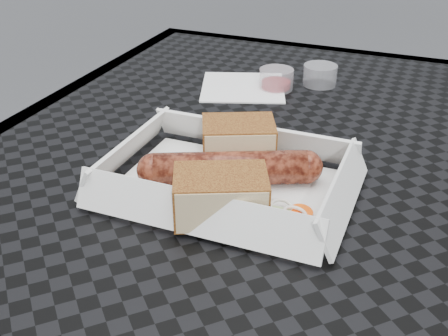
# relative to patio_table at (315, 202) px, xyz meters

# --- Properties ---
(patio_table) EXTENTS (0.80, 0.80, 0.74)m
(patio_table) POSITION_rel_patio_table_xyz_m (0.00, 0.00, 0.00)
(patio_table) COLOR black
(patio_table) RESTS_ON ground
(food_tray) EXTENTS (0.22, 0.15, 0.00)m
(food_tray) POSITION_rel_patio_table_xyz_m (-0.07, -0.13, 0.08)
(food_tray) COLOR white
(food_tray) RESTS_ON patio_table
(bratwurst) EXTENTS (0.18, 0.10, 0.04)m
(bratwurst) POSITION_rel_patio_table_xyz_m (-0.07, -0.12, 0.10)
(bratwurst) COLOR maroon
(bratwurst) RESTS_ON food_tray
(bread_near) EXTENTS (0.09, 0.08, 0.05)m
(bread_near) POSITION_rel_patio_table_xyz_m (-0.07, -0.08, 0.10)
(bread_near) COLOR brown
(bread_near) RESTS_ON food_tray
(bread_far) EXTENTS (0.10, 0.09, 0.04)m
(bread_far) POSITION_rel_patio_table_xyz_m (-0.05, -0.18, 0.10)
(bread_far) COLOR brown
(bread_far) RESTS_ON food_tray
(veg_garnish) EXTENTS (0.03, 0.03, 0.00)m
(veg_garnish) POSITION_rel_patio_table_xyz_m (0.01, -0.16, 0.08)
(veg_garnish) COLOR #FF560B
(veg_garnish) RESTS_ON food_tray
(napkin) EXTENTS (0.15, 0.15, 0.00)m
(napkin) POSITION_rel_patio_table_xyz_m (-0.15, 0.15, 0.08)
(napkin) COLOR white
(napkin) RESTS_ON patio_table
(condiment_cup_sauce) EXTENTS (0.05, 0.05, 0.03)m
(condiment_cup_sauce) POSITION_rel_patio_table_xyz_m (-0.11, 0.16, 0.09)
(condiment_cup_sauce) COLOR maroon
(condiment_cup_sauce) RESTS_ON patio_table
(condiment_cup_empty) EXTENTS (0.05, 0.05, 0.03)m
(condiment_cup_empty) POSITION_rel_patio_table_xyz_m (-0.05, 0.20, 0.09)
(condiment_cup_empty) COLOR silver
(condiment_cup_empty) RESTS_ON patio_table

